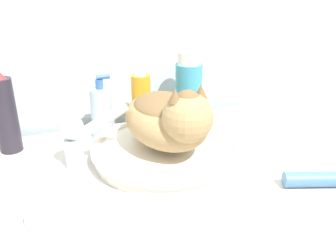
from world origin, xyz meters
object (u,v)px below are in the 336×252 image
soap_bar (42,211)px  hairspray_can_black (5,114)px  cat (170,117)px  mouthwash_bottle (189,90)px  soap_pump_bottle (102,112)px  faucet (79,136)px  cream_tube (326,179)px  spray_bottle_trigger (141,102)px

soap_bar → hairspray_can_black: bearing=99.9°
cat → mouthwash_bottle: bearing=140.1°
soap_pump_bottle → soap_bar: soap_pump_bottle is taller
mouthwash_bottle → soap_bar: mouthwash_bottle is taller
faucet → cream_tube: size_ratio=0.90×
cat → cream_tube: (0.27, -0.22, -0.10)m
mouthwash_bottle → soap_bar: 0.55m
cat → cream_tube: size_ratio=1.65×
hairspray_can_black → cream_tube: bearing=-34.6°
cat → soap_bar: size_ratio=4.59×
spray_bottle_trigger → hairspray_can_black: bearing=180.0°
cat → faucet: bearing=-109.9°
mouthwash_bottle → spray_bottle_trigger: (-0.15, 0.00, -0.02)m
faucet → cat: bearing=-4.3°
faucet → cream_tube: faucet is taller
spray_bottle_trigger → soap_bar: (-0.30, -0.32, -0.07)m
hairspray_can_black → cream_tube: (0.62, -0.43, -0.08)m
cat → spray_bottle_trigger: 0.21m
mouthwash_bottle → spray_bottle_trigger: size_ratio=1.17×
faucet → hairspray_can_black: 0.22m
hairspray_can_black → faucet: bearing=-44.6°
spray_bottle_trigger → soap_bar: spray_bottle_trigger is taller
faucet → soap_pump_bottle: bearing=71.9°
spray_bottle_trigger → soap_pump_bottle: (-0.11, 0.00, -0.01)m
faucet → soap_bar: bearing=-110.3°
soap_bar → faucet: bearing=59.1°
faucet → soap_bar: faucet is taller
faucet → soap_pump_bottle: (0.08, 0.15, -0.01)m
cat → faucet: size_ratio=1.83×
cat → hairspray_can_black: same height
mouthwash_bottle → faucet: bearing=-156.1°
spray_bottle_trigger → soap_pump_bottle: size_ratio=1.06×
faucet → spray_bottle_trigger: 0.25m
faucet → spray_bottle_trigger: (0.20, 0.15, 0.01)m
cat → spray_bottle_trigger: cat is taller
cat → hairspray_can_black: 0.41m
cat → spray_bottle_trigger: size_ratio=1.56×
faucet → hairspray_can_black: bearing=146.0°
mouthwash_bottle → soap_pump_bottle: 0.26m
hairspray_can_black → soap_pump_bottle: (0.24, 0.00, -0.03)m
cream_tube → soap_bar: cream_tube is taller
mouthwash_bottle → soap_bar: size_ratio=3.42×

